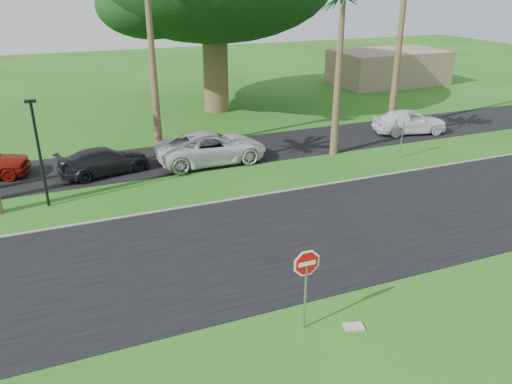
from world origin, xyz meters
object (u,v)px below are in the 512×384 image
Objects in this scene: car_dark at (105,161)px; car_minivan at (212,148)px; stop_sign_near at (306,274)px; car_pickup at (410,122)px; stop_sign_far at (403,126)px.

car_dark is 5.51m from car_minivan.
car_minivan is (1.74, 14.16, -0.96)m from stop_sign_near.
car_minivan is (5.49, -0.40, 0.16)m from car_dark.
car_pickup is at bearing 44.50° from stop_sign_near.
car_minivan is 13.20m from car_pickup.
stop_sign_far reaches higher than car_minivan.
stop_sign_far reaches higher than car_pickup.
car_minivan reaches higher than car_dark.
car_minivan is at bearing -17.94° from stop_sign_far.
stop_sign_far is 0.58× the size of car_pickup.
stop_sign_near is at bearing 172.27° from car_minivan.
stop_sign_far is at bearing 149.57° from car_pickup.
stop_sign_far is 10.30m from car_minivan.
car_pickup is (13.19, 0.51, -0.04)m from car_minivan.
car_minivan is at bearing 104.85° from car_pickup.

